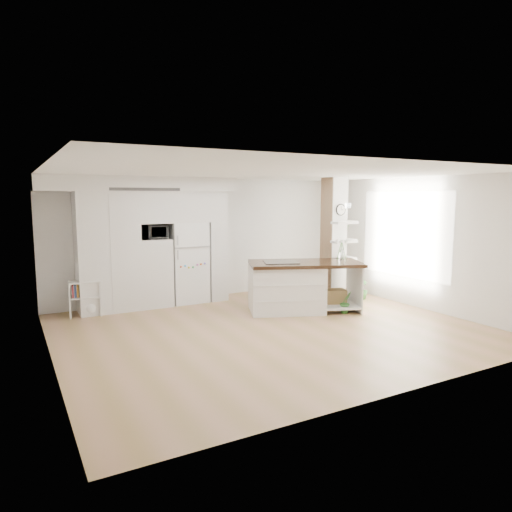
# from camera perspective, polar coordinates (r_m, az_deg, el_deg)

# --- Properties ---
(floor) EXTENTS (7.00, 6.00, 0.01)m
(floor) POSITION_cam_1_polar(r_m,az_deg,el_deg) (8.07, 1.87, -9.09)
(floor) COLOR #A57A59
(floor) RESTS_ON ground
(room) EXTENTS (7.04, 6.04, 2.72)m
(room) POSITION_cam_1_polar(r_m,az_deg,el_deg) (7.75, 1.93, 4.17)
(room) COLOR white
(room) RESTS_ON ground
(cabinet_wall) EXTENTS (4.00, 0.71, 2.70)m
(cabinet_wall) POSITION_cam_1_polar(r_m,az_deg,el_deg) (9.68, -13.73, 2.54)
(cabinet_wall) COLOR silver
(cabinet_wall) RESTS_ON floor
(refrigerator) EXTENTS (0.78, 0.69, 1.75)m
(refrigerator) POSITION_cam_1_polar(r_m,az_deg,el_deg) (10.05, -8.55, -0.78)
(refrigerator) COLOR white
(refrigerator) RESTS_ON floor
(column) EXTENTS (0.69, 0.90, 2.70)m
(column) POSITION_cam_1_polar(r_m,az_deg,el_deg) (10.08, 10.28, 1.93)
(column) COLOR silver
(column) RESTS_ON floor
(window) EXTENTS (0.00, 2.40, 2.40)m
(window) POSITION_cam_1_polar(r_m,az_deg,el_deg) (10.21, 18.07, 2.59)
(window) COLOR white
(window) RESTS_ON room
(pendant_light) EXTENTS (0.12, 0.12, 0.10)m
(pendant_light) POSITION_cam_1_polar(r_m,az_deg,el_deg) (8.85, 10.99, 6.16)
(pendant_light) COLOR white
(pendant_light) RESTS_ON room
(kitchen_island) EXTENTS (2.45, 1.82, 1.57)m
(kitchen_island) POSITION_cam_1_polar(r_m,az_deg,el_deg) (9.21, 4.57, -3.73)
(kitchen_island) COLOR silver
(kitchen_island) RESTS_ON floor
(bookshelf) EXTENTS (0.62, 0.40, 0.69)m
(bookshelf) POSITION_cam_1_polar(r_m,az_deg,el_deg) (9.45, -20.40, -5.23)
(bookshelf) COLOR silver
(bookshelf) RESTS_ON floor
(floor_plant_a) EXTENTS (0.25, 0.20, 0.44)m
(floor_plant_a) POSITION_cam_1_polar(r_m,az_deg,el_deg) (9.24, 11.16, -5.69)
(floor_plant_a) COLOR #3D8234
(floor_plant_a) RESTS_ON floor
(floor_plant_b) EXTENTS (0.31, 0.31, 0.48)m
(floor_plant_b) POSITION_cam_1_polar(r_m,az_deg,el_deg) (10.58, 13.05, -3.97)
(floor_plant_b) COLOR #3D8234
(floor_plant_b) RESTS_ON floor
(microwave) EXTENTS (0.54, 0.37, 0.30)m
(microwave) POSITION_cam_1_polar(r_m,az_deg,el_deg) (9.68, -12.68, 2.95)
(microwave) COLOR #2D2D2D
(microwave) RESTS_ON cabinet_wall
(shelf_plant) EXTENTS (0.27, 0.23, 0.30)m
(shelf_plant) POSITION_cam_1_polar(r_m,az_deg,el_deg) (10.35, 10.80, 3.03)
(shelf_plant) COLOR #3D8234
(shelf_plant) RESTS_ON column
(decor_bowl) EXTENTS (0.22, 0.22, 0.05)m
(decor_bowl) POSITION_cam_1_polar(r_m,az_deg,el_deg) (9.89, 10.73, -0.22)
(decor_bowl) COLOR white
(decor_bowl) RESTS_ON column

